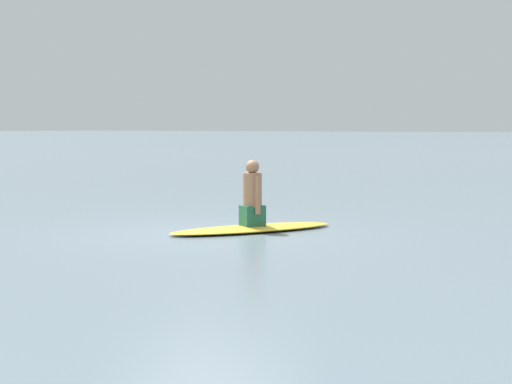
# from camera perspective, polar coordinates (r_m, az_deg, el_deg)

# --- Properties ---
(ground_plane) EXTENTS (400.00, 400.00, 0.00)m
(ground_plane) POSITION_cam_1_polar(r_m,az_deg,el_deg) (11.80, -3.47, -3.00)
(ground_plane) COLOR slate
(surfboard) EXTENTS (1.96, 2.75, 0.08)m
(surfboard) POSITION_cam_1_polar(r_m,az_deg,el_deg) (12.08, -0.26, -2.62)
(surfboard) COLOR gold
(surfboard) RESTS_ON ground
(person_paddler) EXTENTS (0.42, 0.42, 1.00)m
(person_paddler) POSITION_cam_1_polar(r_m,az_deg,el_deg) (12.02, -0.26, -0.29)
(person_paddler) COLOR #26664C
(person_paddler) RESTS_ON surfboard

